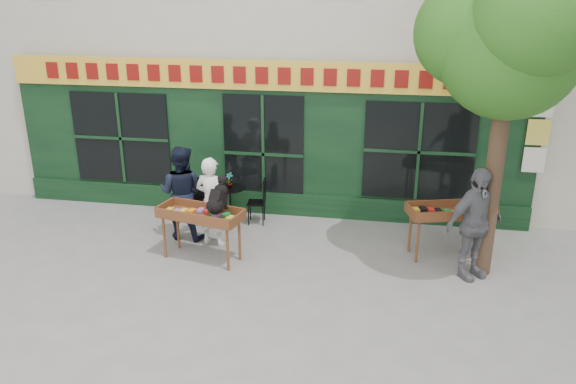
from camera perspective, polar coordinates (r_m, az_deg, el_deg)
name	(u,v)px	position (r m, az deg, el deg)	size (l,w,h in m)	color
ground	(237,260)	(10.30, -5.18, -6.88)	(80.00, 80.00, 0.00)	slate
street_tree	(515,26)	(9.41, 22.09, 15.36)	(3.05, 2.90, 5.60)	#382619
book_cart_center	(201,217)	(10.08, -8.88, -2.51)	(1.60, 0.94, 0.99)	brown
dog	(218,194)	(9.77, -7.17, -0.23)	(0.34, 0.60, 0.60)	black
woman	(211,202)	(10.64, -7.79, -0.99)	(0.63, 0.41, 1.73)	white
book_cart_right	(451,214)	(10.50, 16.19, -2.16)	(1.61, 1.00, 0.99)	brown
man_right	(474,224)	(9.80, 18.40, -3.09)	(1.13, 0.47, 1.93)	slate
bistro_table	(230,198)	(11.74, -5.91, -0.58)	(0.60, 0.60, 0.76)	black
bistro_chair_left	(201,196)	(11.87, -8.85, -0.40)	(0.51, 0.51, 0.95)	black
bistro_chair_right	(261,198)	(11.63, -2.80, -0.60)	(0.40, 0.40, 0.95)	black
potted_plant	(229,180)	(11.61, -5.97, 1.20)	(0.17, 0.12, 0.32)	gray
man_left	(182,193)	(11.02, -10.75, -0.07)	(0.90, 0.70, 1.86)	black
chalkboard	(217,195)	(12.34, -7.25, -0.31)	(0.57, 0.22, 0.79)	black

